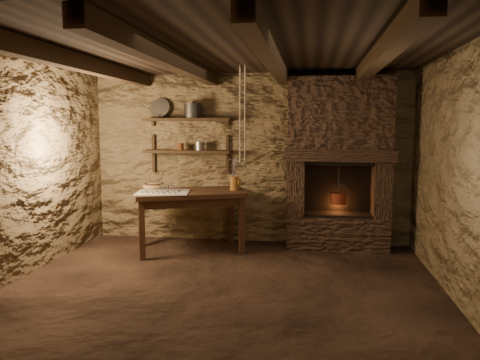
# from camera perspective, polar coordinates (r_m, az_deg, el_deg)

# --- Properties ---
(floor) EXTENTS (4.50, 4.50, 0.00)m
(floor) POSITION_cam_1_polar(r_m,az_deg,el_deg) (4.98, -2.11, -12.89)
(floor) COLOR black
(floor) RESTS_ON ground
(back_wall) EXTENTS (4.50, 0.04, 2.40)m
(back_wall) POSITION_cam_1_polar(r_m,az_deg,el_deg) (6.69, 1.06, 2.66)
(back_wall) COLOR brown
(back_wall) RESTS_ON floor
(front_wall) EXTENTS (4.50, 0.04, 2.40)m
(front_wall) POSITION_cam_1_polar(r_m,az_deg,el_deg) (2.80, -9.93, -3.06)
(front_wall) COLOR brown
(front_wall) RESTS_ON floor
(left_wall) EXTENTS (0.04, 4.00, 2.40)m
(left_wall) POSITION_cam_1_polar(r_m,az_deg,el_deg) (5.60, -25.44, 1.23)
(left_wall) COLOR brown
(left_wall) RESTS_ON floor
(right_wall) EXTENTS (0.04, 4.00, 2.40)m
(right_wall) POSITION_cam_1_polar(r_m,az_deg,el_deg) (4.83, 25.05, 0.49)
(right_wall) COLOR brown
(right_wall) RESTS_ON floor
(ceiling) EXTENTS (4.50, 4.00, 0.04)m
(ceiling) POSITION_cam_1_polar(r_m,az_deg,el_deg) (4.75, -2.24, 15.53)
(ceiling) COLOR black
(ceiling) RESTS_ON back_wall
(beam_far_left) EXTENTS (0.14, 3.95, 0.16)m
(beam_far_left) POSITION_cam_1_polar(r_m,az_deg,el_deg) (5.23, -19.06, 13.36)
(beam_far_left) COLOR black
(beam_far_left) RESTS_ON ceiling
(beam_mid_left) EXTENTS (0.14, 3.95, 0.16)m
(beam_mid_left) POSITION_cam_1_polar(r_m,az_deg,el_deg) (4.86, -8.22, 14.20)
(beam_mid_left) COLOR black
(beam_mid_left) RESTS_ON ceiling
(beam_mid_right) EXTENTS (0.14, 3.95, 0.16)m
(beam_mid_right) POSITION_cam_1_polar(r_m,az_deg,el_deg) (4.67, 4.00, 14.56)
(beam_mid_right) COLOR black
(beam_mid_right) RESTS_ON ceiling
(beam_far_right) EXTENTS (0.14, 3.95, 0.16)m
(beam_far_right) POSITION_cam_1_polar(r_m,az_deg,el_deg) (4.70, 16.65, 14.26)
(beam_far_right) COLOR black
(beam_far_right) RESTS_ON ceiling
(shelf_lower) EXTENTS (1.25, 0.30, 0.04)m
(shelf_lower) POSITION_cam_1_polar(r_m,az_deg,el_deg) (6.69, -6.37, 3.48)
(shelf_lower) COLOR black
(shelf_lower) RESTS_ON back_wall
(shelf_upper) EXTENTS (1.25, 0.30, 0.04)m
(shelf_upper) POSITION_cam_1_polar(r_m,az_deg,el_deg) (6.68, -6.42, 7.33)
(shelf_upper) COLOR black
(shelf_upper) RESTS_ON back_wall
(hearth) EXTENTS (1.43, 0.51, 2.30)m
(hearth) POSITION_cam_1_polar(r_m,az_deg,el_deg) (6.41, 11.94, 2.57)
(hearth) COLOR #35231A
(hearth) RESTS_ON floor
(work_table) EXTENTS (1.61, 1.27, 0.81)m
(work_table) POSITION_cam_1_polar(r_m,az_deg,el_deg) (6.30, -6.13, -4.67)
(work_table) COLOR #351F12
(work_table) RESTS_ON floor
(linen_cloth) EXTENTS (0.75, 0.64, 0.01)m
(linen_cloth) POSITION_cam_1_polar(r_m,az_deg,el_deg) (6.11, -9.40, -1.49)
(linen_cloth) COLOR beige
(linen_cloth) RESTS_ON work_table
(pewter_cutlery_row) EXTENTS (0.58, 0.31, 0.01)m
(pewter_cutlery_row) POSITION_cam_1_polar(r_m,az_deg,el_deg) (6.09, -9.46, -1.43)
(pewter_cutlery_row) COLOR #99988B
(pewter_cutlery_row) RESTS_ON linen_cloth
(drinking_glasses) EXTENTS (0.21, 0.06, 0.09)m
(drinking_glasses) POSITION_cam_1_polar(r_m,az_deg,el_deg) (6.22, -8.85, -0.91)
(drinking_glasses) COLOR white
(drinking_glasses) RESTS_ON linen_cloth
(stoneware_jug) EXTENTS (0.15, 0.15, 0.43)m
(stoneware_jug) POSITION_cam_1_polar(r_m,az_deg,el_deg) (6.23, -0.67, 0.42)
(stoneware_jug) COLOR #91541C
(stoneware_jug) RESTS_ON work_table
(wooden_bowl) EXTENTS (0.33, 0.33, 0.11)m
(wooden_bowl) POSITION_cam_1_polar(r_m,az_deg,el_deg) (6.47, -10.44, -0.77)
(wooden_bowl) COLOR olive
(wooden_bowl) RESTS_ON work_table
(iron_stockpot) EXTENTS (0.30, 0.30, 0.18)m
(iron_stockpot) POSITION_cam_1_polar(r_m,az_deg,el_deg) (6.66, -5.75, 8.30)
(iron_stockpot) COLOR #302D2A
(iron_stockpot) RESTS_ON shelf_upper
(tin_pan) EXTENTS (0.31, 0.17, 0.29)m
(tin_pan) POSITION_cam_1_polar(r_m,az_deg,el_deg) (6.90, -9.69, 8.64)
(tin_pan) COLOR gray
(tin_pan) RESTS_ON shelf_upper
(small_kettle) EXTENTS (0.19, 0.15, 0.19)m
(small_kettle) POSITION_cam_1_polar(r_m,az_deg,el_deg) (6.64, -4.93, 4.16)
(small_kettle) COLOR gray
(small_kettle) RESTS_ON shelf_lower
(rusty_tin) EXTENTS (0.10, 0.10, 0.10)m
(rusty_tin) POSITION_cam_1_polar(r_m,az_deg,el_deg) (6.72, -7.28, 4.05)
(rusty_tin) COLOR #522410
(rusty_tin) RESTS_ON shelf_lower
(red_pot) EXTENTS (0.26, 0.26, 0.54)m
(red_pot) POSITION_cam_1_polar(r_m,az_deg,el_deg) (6.41, 11.89, -2.11)
(red_pot) COLOR maroon
(red_pot) RESTS_ON hearth
(hanging_ropes) EXTENTS (0.08, 0.08, 1.20)m
(hanging_ropes) POSITION_cam_1_polar(r_m,az_deg,el_deg) (5.72, 0.29, 7.99)
(hanging_ropes) COLOR tan
(hanging_ropes) RESTS_ON ceiling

